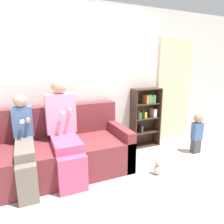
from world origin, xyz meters
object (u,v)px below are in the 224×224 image
Objects in this scene: child_seated at (24,142)px; toddler_standing at (197,132)px; bookshelf at (145,115)px; couch at (62,151)px; adult_seated at (64,128)px; teddy_bear at (158,167)px.

child_seated is 2.82m from toddler_standing.
couch is at bearing -167.83° from bookshelf.
adult_seated is 1.45m from teddy_bear.
teddy_bear is (1.24, -0.66, -0.20)m from couch.
toddler_standing is (2.29, -0.20, -0.31)m from adult_seated.
adult_seated reaches higher than bookshelf.
teddy_bear is at bearing -28.05° from couch.
adult_seated is 0.53m from child_seated.
couch reaches higher than teddy_bear.
bookshelf is (-0.67, 0.67, 0.22)m from toddler_standing.
bookshelf is at bearing 134.88° from toddler_standing.
teddy_bear is (1.73, -0.50, -0.48)m from child_seated.
couch is 0.40m from adult_seated.
bookshelf reaches higher than teddy_bear.
couch is at bearing 151.95° from teddy_bear.
couch is 1.63× the size of child_seated.
toddler_standing is at bearing -5.10° from adult_seated.
couch is 0.59m from child_seated.
child_seated is 1.05× the size of bookshelf.
toddler_standing is at bearing 17.62° from teddy_bear.
child_seated is (-0.52, -0.05, -0.11)m from adult_seated.
child_seated is 1.86m from teddy_bear.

